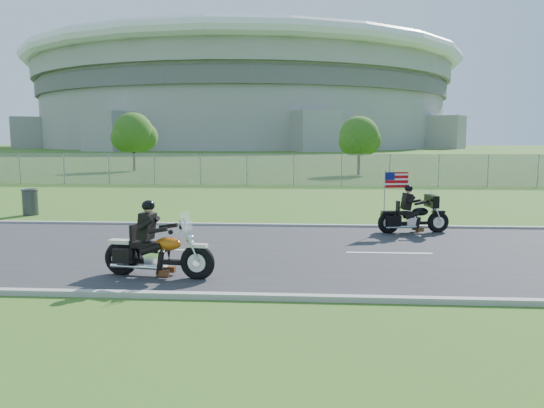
{
  "coord_description": "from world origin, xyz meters",
  "views": [
    {
      "loc": [
        1.9,
        -13.56,
        2.99
      ],
      "look_at": [
        0.97,
        0.0,
        1.29
      ],
      "focal_mm": 35.0,
      "sensor_mm": 36.0,
      "label": 1
    }
  ],
  "objects": [
    {
      "name": "motorcycle_follow",
      "position": [
        5.19,
        3.08,
        0.53
      ],
      "size": [
        2.29,
        0.88,
        1.92
      ],
      "rotation": [
        0.0,
        0.0,
        0.16
      ],
      "color": "black",
      "rests_on": "ground"
    },
    {
      "name": "ground",
      "position": [
        0.0,
        0.0,
        0.0
      ],
      "size": [
        420.0,
        420.0,
        0.0
      ],
      "primitive_type": "plane",
      "color": "#34551A",
      "rests_on": "ground"
    },
    {
      "name": "curb_north",
      "position": [
        0.0,
        4.05,
        0.05
      ],
      "size": [
        120.0,
        0.18,
        0.12
      ],
      "primitive_type": "cube",
      "color": "#9E9B93",
      "rests_on": "ground"
    },
    {
      "name": "tree_fence_near",
      "position": [
        6.04,
        30.04,
        2.97
      ],
      "size": [
        3.52,
        3.28,
        4.75
      ],
      "color": "#382316",
      "rests_on": "ground"
    },
    {
      "name": "trash_can",
      "position": [
        -8.89,
        6.19,
        0.49
      ],
      "size": [
        0.62,
        0.62,
        0.99
      ],
      "primitive_type": "cylinder",
      "rotation": [
        0.0,
        0.0,
        -0.09
      ],
      "color": "#36363B",
      "rests_on": "ground"
    },
    {
      "name": "curb_south",
      "position": [
        0.0,
        -4.05,
        0.05
      ],
      "size": [
        120.0,
        0.18,
        0.12
      ],
      "primitive_type": "cube",
      "color": "#9E9B93",
      "rests_on": "ground"
    },
    {
      "name": "tree_fence_mid",
      "position": [
        -13.95,
        34.04,
        3.3
      ],
      "size": [
        3.96,
        3.69,
        5.3
      ],
      "color": "#382316",
      "rests_on": "ground"
    },
    {
      "name": "motorcycle_lead",
      "position": [
        -1.31,
        -2.67,
        0.53
      ],
      "size": [
        2.51,
        0.84,
        1.69
      ],
      "rotation": [
        0.0,
        0.0,
        -0.15
      ],
      "color": "black",
      "rests_on": "ground"
    },
    {
      "name": "stadium",
      "position": [
        -20.0,
        170.0,
        15.58
      ],
      "size": [
        140.4,
        140.4,
        29.2
      ],
      "color": "#A3A099",
      "rests_on": "ground"
    },
    {
      "name": "fence",
      "position": [
        -5.0,
        20.0,
        1.0
      ],
      "size": [
        60.0,
        0.03,
        2.0
      ],
      "primitive_type": "cube",
      "color": "gray",
      "rests_on": "ground"
    },
    {
      "name": "road",
      "position": [
        0.0,
        0.0,
        0.02
      ],
      "size": [
        120.0,
        8.0,
        0.04
      ],
      "primitive_type": "cube",
      "color": "#28282B",
      "rests_on": "ground"
    }
  ]
}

